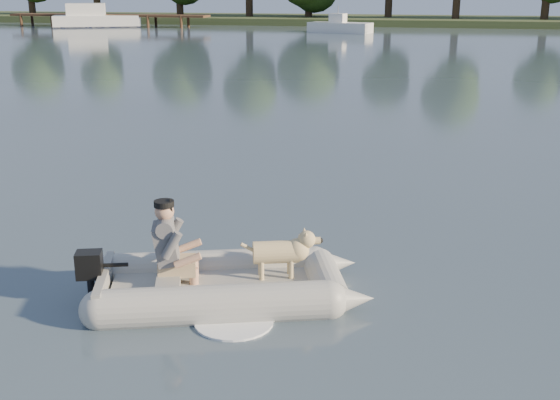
% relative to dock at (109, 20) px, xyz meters
% --- Properties ---
extents(water, '(160.00, 160.00, 0.00)m').
position_rel_dock_xyz_m(water, '(26.00, -52.00, -0.52)').
color(water, slate).
rests_on(water, ground).
extents(shore_bank, '(160.00, 12.00, 0.70)m').
position_rel_dock_xyz_m(shore_bank, '(26.00, 10.00, -0.27)').
color(shore_bank, '#47512D').
rests_on(shore_bank, water).
extents(dock, '(18.00, 2.00, 1.04)m').
position_rel_dock_xyz_m(dock, '(0.00, 0.00, 0.00)').
color(dock, '#4C331E').
rests_on(dock, water).
extents(dinghy, '(5.47, 4.80, 1.31)m').
position_rel_dock_xyz_m(dinghy, '(25.91, -51.26, 0.04)').
color(dinghy, '#AAAAA5').
rests_on(dinghy, water).
extents(man, '(0.83, 0.77, 1.02)m').
position_rel_dock_xyz_m(man, '(25.27, -51.42, 0.21)').
color(man, '#5B5B60').
rests_on(man, dinghy).
extents(dog, '(0.93, 0.57, 0.59)m').
position_rel_dock_xyz_m(dog, '(26.47, -51.02, -0.03)').
color(dog, tan).
rests_on(dog, dinghy).
extents(outboard_motor, '(0.46, 0.38, 0.74)m').
position_rel_dock_xyz_m(outboard_motor, '(24.42, -51.75, -0.23)').
color(outboard_motor, black).
rests_on(outboard_motor, dinghy).
extents(cabin_cruiser, '(8.11, 5.55, 2.37)m').
position_rel_dock_xyz_m(cabin_cruiser, '(-0.47, -1.21, 0.48)').
color(cabin_cruiser, white).
rests_on(cabin_cruiser, water).
extents(motorboat, '(5.29, 3.12, 2.10)m').
position_rel_dock_xyz_m(motorboat, '(20.87, -3.66, 0.43)').
color(motorboat, white).
rests_on(motorboat, water).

